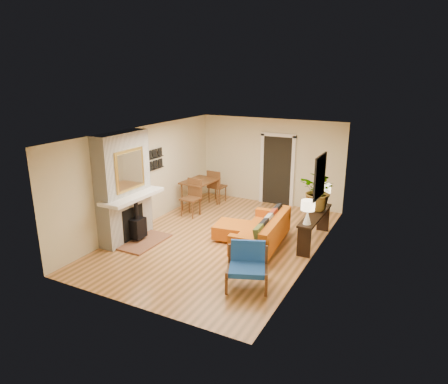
{
  "coord_description": "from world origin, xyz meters",
  "views": [
    {
      "loc": [
        4.2,
        -7.92,
        3.91
      ],
      "look_at": [
        0.0,
        0.2,
        1.15
      ],
      "focal_mm": 32.0,
      "sensor_mm": 36.0,
      "label": 1
    }
  ],
  "objects_px": {
    "ottoman": "(231,230)",
    "blue_chair": "(247,263)",
    "houseplant": "(320,191)",
    "dining_table": "(202,186)",
    "lamp_far": "(324,192)",
    "sofa": "(265,232)",
    "lamp_near": "(308,209)",
    "console_table": "(315,220)"
  },
  "relations": [
    {
      "from": "dining_table",
      "to": "console_table",
      "type": "height_order",
      "value": "dining_table"
    },
    {
      "from": "sofa",
      "to": "lamp_far",
      "type": "relative_size",
      "value": 3.89
    },
    {
      "from": "sofa",
      "to": "ottoman",
      "type": "relative_size",
      "value": 2.46
    },
    {
      "from": "lamp_far",
      "to": "ottoman",
      "type": "bearing_deg",
      "value": -142.19
    },
    {
      "from": "console_table",
      "to": "dining_table",
      "type": "bearing_deg",
      "value": 164.87
    },
    {
      "from": "sofa",
      "to": "houseplant",
      "type": "height_order",
      "value": "houseplant"
    },
    {
      "from": "ottoman",
      "to": "blue_chair",
      "type": "height_order",
      "value": "blue_chair"
    },
    {
      "from": "lamp_near",
      "to": "lamp_far",
      "type": "height_order",
      "value": "same"
    },
    {
      "from": "dining_table",
      "to": "lamp_near",
      "type": "bearing_deg",
      "value": -24.94
    },
    {
      "from": "sofa",
      "to": "ottoman",
      "type": "height_order",
      "value": "sofa"
    },
    {
      "from": "ottoman",
      "to": "blue_chair",
      "type": "bearing_deg",
      "value": -55.59
    },
    {
      "from": "sofa",
      "to": "blue_chair",
      "type": "relative_size",
      "value": 2.11
    },
    {
      "from": "dining_table",
      "to": "houseplant",
      "type": "relative_size",
      "value": 1.99
    },
    {
      "from": "dining_table",
      "to": "houseplant",
      "type": "height_order",
      "value": "houseplant"
    },
    {
      "from": "blue_chair",
      "to": "ottoman",
      "type": "bearing_deg",
      "value": 124.41
    },
    {
      "from": "dining_table",
      "to": "console_table",
      "type": "distance_m",
      "value": 3.77
    },
    {
      "from": "sofa",
      "to": "dining_table",
      "type": "relative_size",
      "value": 1.09
    },
    {
      "from": "houseplant",
      "to": "dining_table",
      "type": "bearing_deg",
      "value": 169.37
    },
    {
      "from": "ottoman",
      "to": "dining_table",
      "type": "distance_m",
      "value": 2.48
    },
    {
      "from": "blue_chair",
      "to": "lamp_far",
      "type": "distance_m",
      "value": 3.35
    },
    {
      "from": "console_table",
      "to": "lamp_far",
      "type": "distance_m",
      "value": 0.91
    },
    {
      "from": "blue_chair",
      "to": "lamp_far",
      "type": "xyz_separation_m",
      "value": [
        0.63,
        3.23,
        0.63
      ]
    },
    {
      "from": "console_table",
      "to": "lamp_near",
      "type": "height_order",
      "value": "lamp_near"
    },
    {
      "from": "lamp_far",
      "to": "houseplant",
      "type": "height_order",
      "value": "houseplant"
    },
    {
      "from": "dining_table",
      "to": "lamp_far",
      "type": "distance_m",
      "value": 3.66
    },
    {
      "from": "sofa",
      "to": "lamp_far",
      "type": "bearing_deg",
      "value": 57.52
    },
    {
      "from": "houseplant",
      "to": "console_table",
      "type": "bearing_deg",
      "value": -88.1
    },
    {
      "from": "console_table",
      "to": "lamp_far",
      "type": "relative_size",
      "value": 3.43
    },
    {
      "from": "ottoman",
      "to": "lamp_far",
      "type": "relative_size",
      "value": 1.58
    },
    {
      "from": "sofa",
      "to": "dining_table",
      "type": "height_order",
      "value": "dining_table"
    },
    {
      "from": "sofa",
      "to": "houseplant",
      "type": "bearing_deg",
      "value": 47.72
    },
    {
      "from": "dining_table",
      "to": "sofa",
      "type": "bearing_deg",
      "value": -32.85
    },
    {
      "from": "ottoman",
      "to": "sofa",
      "type": "bearing_deg",
      "value": -4.56
    },
    {
      "from": "sofa",
      "to": "houseplant",
      "type": "relative_size",
      "value": 2.17
    },
    {
      "from": "console_table",
      "to": "lamp_near",
      "type": "relative_size",
      "value": 3.43
    },
    {
      "from": "houseplant",
      "to": "lamp_near",
      "type": "bearing_deg",
      "value": -89.43
    },
    {
      "from": "console_table",
      "to": "lamp_near",
      "type": "xyz_separation_m",
      "value": [
        0.0,
        -0.71,
        0.49
      ]
    },
    {
      "from": "ottoman",
      "to": "houseplant",
      "type": "height_order",
      "value": "houseplant"
    },
    {
      "from": "sofa",
      "to": "blue_chair",
      "type": "distance_m",
      "value": 1.76
    },
    {
      "from": "console_table",
      "to": "houseplant",
      "type": "height_order",
      "value": "houseplant"
    },
    {
      "from": "console_table",
      "to": "lamp_far",
      "type": "bearing_deg",
      "value": 90.0
    },
    {
      "from": "dining_table",
      "to": "houseplant",
      "type": "distance_m",
      "value": 3.73
    }
  ]
}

